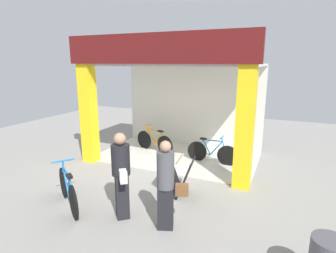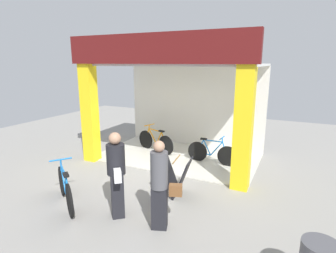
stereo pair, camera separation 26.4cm
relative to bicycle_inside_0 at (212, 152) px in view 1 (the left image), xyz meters
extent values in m
plane|color=gray|center=(-1.19, -1.29, -0.34)|extent=(17.93, 17.93, 0.00)
cube|color=beige|center=(-1.19, 0.14, -0.33)|extent=(4.96, 2.86, 0.02)
cube|color=silver|center=(-1.19, 1.58, 1.13)|extent=(4.96, 0.12, 2.94)
cube|color=yellow|center=(-3.46, -1.29, 1.13)|extent=(0.41, 0.36, 2.94)
cube|color=yellow|center=(1.09, -1.29, 1.13)|extent=(0.41, 0.36, 2.94)
cube|color=#591414|center=(-1.19, -1.44, 2.97)|extent=(5.16, 0.20, 0.74)
cube|color=silver|center=(-1.19, 0.14, 2.57)|extent=(4.96, 2.86, 0.06)
cylinder|color=black|center=(-0.47, 0.02, -0.04)|extent=(0.62, 0.07, 0.61)
cylinder|color=black|center=(0.48, -0.02, -0.04)|extent=(0.62, 0.07, 0.61)
cylinder|color=blue|center=(-0.25, 0.01, -0.06)|extent=(0.41, 0.05, 0.08)
cylinder|color=blue|center=(-0.16, 0.01, 0.14)|extent=(0.27, 0.05, 0.46)
cylinder|color=blue|center=(0.13, -0.01, 0.15)|extent=(0.38, 0.05, 0.48)
cylinder|color=blue|center=(0.01, 0.00, 0.37)|extent=(0.59, 0.06, 0.05)
cylinder|color=blue|center=(-0.36, 0.02, 0.16)|extent=(0.20, 0.04, 0.41)
cylinder|color=blue|center=(0.38, -0.02, 0.17)|extent=(0.19, 0.04, 0.43)
cylinder|color=blue|center=(0.30, -0.01, 0.44)|extent=(0.05, 0.04, 0.13)
cylinder|color=blue|center=(0.29, -0.01, 0.50)|extent=(0.05, 0.43, 0.03)
cube|color=black|center=(-0.28, 0.01, 0.39)|extent=(0.19, 0.10, 0.05)
cylinder|color=black|center=(-1.60, 0.12, -0.02)|extent=(0.63, 0.24, 0.64)
cylinder|color=black|center=(-2.54, 0.43, -0.02)|extent=(0.63, 0.24, 0.64)
cylinder|color=orange|center=(-1.82, 0.19, -0.05)|extent=(0.42, 0.17, 0.08)
cylinder|color=orange|center=(-1.91, 0.22, 0.16)|extent=(0.28, 0.12, 0.48)
cylinder|color=orange|center=(-2.20, 0.32, 0.17)|extent=(0.39, 0.16, 0.50)
cylinder|color=orange|center=(-2.08, 0.28, 0.41)|extent=(0.60, 0.23, 0.05)
cylinder|color=orange|center=(-1.70, 0.16, 0.19)|extent=(0.21, 0.10, 0.43)
cylinder|color=orange|center=(-2.45, 0.40, 0.20)|extent=(0.19, 0.09, 0.45)
cylinder|color=orange|center=(-2.37, 0.38, 0.48)|extent=(0.06, 0.05, 0.13)
cylinder|color=orange|center=(-2.36, 0.37, 0.54)|extent=(0.17, 0.44, 0.03)
cube|color=black|center=(-1.79, 0.18, 0.43)|extent=(0.22, 0.15, 0.05)
cylinder|color=black|center=(-1.68, -4.01, -0.01)|extent=(0.57, 0.42, 0.67)
cylinder|color=black|center=(-2.52, -3.41, -0.01)|extent=(0.57, 0.42, 0.67)
cylinder|color=blue|center=(-1.87, -3.87, -0.03)|extent=(0.39, 0.29, 0.09)
cylinder|color=blue|center=(-1.95, -3.82, 0.18)|extent=(0.26, 0.20, 0.50)
cylinder|color=blue|center=(-2.21, -3.63, 0.19)|extent=(0.36, 0.27, 0.52)
cylinder|color=blue|center=(-2.11, -3.71, 0.43)|extent=(0.54, 0.40, 0.05)
cylinder|color=blue|center=(-1.77, -3.95, 0.21)|extent=(0.20, 0.16, 0.45)
cylinder|color=blue|center=(-2.43, -3.47, 0.22)|extent=(0.18, 0.15, 0.46)
cylinder|color=blue|center=(-2.36, -3.53, 0.51)|extent=(0.07, 0.06, 0.14)
cylinder|color=blue|center=(-2.35, -3.53, 0.58)|extent=(0.30, 0.40, 0.03)
cube|color=black|center=(-1.84, -3.89, 0.46)|extent=(0.22, 0.20, 0.05)
cube|color=black|center=(-0.31, -2.29, 0.09)|extent=(0.42, 0.63, 0.87)
cube|color=black|center=(0.00, -2.25, 0.09)|extent=(0.42, 0.63, 0.87)
cylinder|color=olive|center=(-0.16, -2.27, 0.52)|extent=(0.12, 0.59, 0.03)
cube|color=black|center=(0.09, -3.58, 0.06)|extent=(0.35, 0.32, 0.80)
cylinder|color=#4C4C51|center=(0.09, -3.58, 0.79)|extent=(0.40, 0.40, 0.67)
sphere|color=tan|center=(0.09, -3.58, 1.22)|extent=(0.20, 0.20, 0.20)
cube|color=brown|center=(0.37, -3.48, 0.42)|extent=(0.27, 0.21, 0.20)
cube|color=black|center=(-0.84, -3.57, 0.10)|extent=(0.39, 0.40, 0.89)
cylinder|color=black|center=(-0.84, -3.57, 0.84)|extent=(0.50, 0.50, 0.59)
sphere|color=tan|center=(-0.84, -3.57, 1.25)|extent=(0.23, 0.23, 0.23)
cube|color=white|center=(-0.65, -3.80, 0.63)|extent=(0.24, 0.25, 0.22)
camera|label=1|loc=(1.95, -7.68, 2.64)|focal=29.24mm
camera|label=2|loc=(2.19, -7.57, 2.64)|focal=29.24mm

